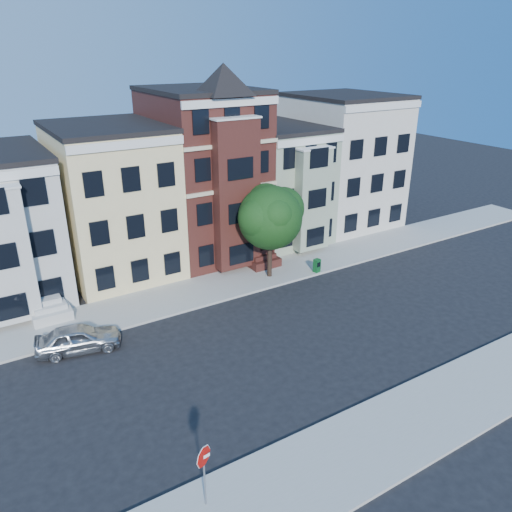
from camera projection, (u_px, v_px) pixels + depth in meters
ground at (321, 331)px, 28.33m from camera, size 120.00×120.00×0.00m
far_sidewalk at (249, 278)px, 34.58m from camera, size 60.00×4.00×0.15m
near_sidewalk at (435, 410)px, 22.03m from camera, size 60.00×4.00×0.15m
house_yellow at (113, 203)px, 34.38m from camera, size 7.00×9.00×10.00m
house_brown at (204, 176)px, 37.39m from camera, size 7.00×9.00×12.00m
house_green at (275, 184)px, 41.12m from camera, size 6.00×9.00×9.00m
house_cream at (341, 162)px, 44.13m from camera, size 8.00×9.00×11.00m
street_tree at (270, 222)px, 33.28m from camera, size 7.47×7.47×7.95m
parked_car at (78, 338)px, 26.23m from camera, size 4.61×2.61×1.48m
newspaper_box at (317, 266)px, 35.27m from camera, size 0.49×0.45×0.95m
stop_sign at (204, 473)px, 16.85m from camera, size 0.80×0.22×2.90m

